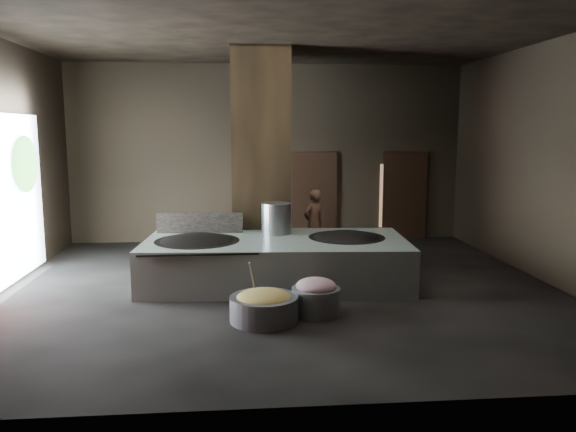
{
  "coord_description": "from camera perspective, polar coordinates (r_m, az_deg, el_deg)",
  "views": [
    {
      "loc": [
        -0.77,
        -9.93,
        2.84
      ],
      "look_at": [
        0.16,
        0.44,
        1.25
      ],
      "focal_mm": 35.0,
      "sensor_mm": 36.0,
      "label": 1
    }
  ],
  "objects": [
    {
      "name": "floor",
      "position": [
        10.37,
        -0.65,
        -7.5
      ],
      "size": [
        10.0,
        9.0,
        0.1
      ],
      "primitive_type": "cube",
      "color": "black",
      "rests_on": "ground"
    },
    {
      "name": "ceiling",
      "position": [
        10.1,
        -0.69,
        18.43
      ],
      "size": [
        10.0,
        9.0,
        0.1
      ],
      "primitive_type": "cube",
      "color": "black",
      "rests_on": "back_wall"
    },
    {
      "name": "back_wall",
      "position": [
        14.51,
        -2.06,
        6.35
      ],
      "size": [
        10.0,
        0.1,
        4.5
      ],
      "primitive_type": "cube",
      "color": "black",
      "rests_on": "ground"
    },
    {
      "name": "front_wall",
      "position": [
        5.46,
        3.01,
        2.46
      ],
      "size": [
        10.0,
        0.1,
        4.5
      ],
      "primitive_type": "cube",
      "color": "black",
      "rests_on": "ground"
    },
    {
      "name": "right_wall",
      "position": [
        11.52,
        25.35,
        4.91
      ],
      "size": [
        0.1,
        9.0,
        4.5
      ],
      "primitive_type": "cube",
      "color": "black",
      "rests_on": "ground"
    },
    {
      "name": "pillar",
      "position": [
        11.85,
        -2.83,
        5.82
      ],
      "size": [
        1.2,
        1.2,
        4.5
      ],
      "primitive_type": "cube",
      "color": "black",
      "rests_on": "ground"
    },
    {
      "name": "hearth_platform",
      "position": [
        10.55,
        -1.24,
        -4.58
      ],
      "size": [
        4.98,
        2.63,
        0.84
      ],
      "primitive_type": "cube",
      "rotation": [
        0.0,
        0.0,
        -0.07
      ],
      "color": "#A3B5A6",
      "rests_on": "ground"
    },
    {
      "name": "platform_cap",
      "position": [
        10.46,
        -1.24,
        -2.48
      ],
      "size": [
        4.73,
        2.27,
        0.03
      ],
      "primitive_type": "cube",
      "color": "black",
      "rests_on": "hearth_platform"
    },
    {
      "name": "wok_left",
      "position": [
        10.43,
        -9.21,
        -2.99
      ],
      "size": [
        1.52,
        1.52,
        0.42
      ],
      "primitive_type": "ellipsoid",
      "color": "black",
      "rests_on": "hearth_platform"
    },
    {
      "name": "wok_left_rim",
      "position": [
        10.42,
        -9.21,
        -2.61
      ],
      "size": [
        1.56,
        1.56,
        0.05
      ],
      "primitive_type": "cylinder",
      "color": "black",
      "rests_on": "hearth_platform"
    },
    {
      "name": "wok_right",
      "position": [
        10.7,
        5.98,
        -2.63
      ],
      "size": [
        1.42,
        1.42,
        0.4
      ],
      "primitive_type": "ellipsoid",
      "color": "black",
      "rests_on": "hearth_platform"
    },
    {
      "name": "wok_right_rim",
      "position": [
        10.68,
        5.99,
        -2.27
      ],
      "size": [
        1.45,
        1.45,
        0.05
      ],
      "primitive_type": "cylinder",
      "color": "black",
      "rests_on": "hearth_platform"
    },
    {
      "name": "stock_pot",
      "position": [
        10.95,
        -1.18,
        -0.3
      ],
      "size": [
        0.59,
        0.59,
        0.63
      ],
      "primitive_type": "cylinder",
      "color": "gray",
      "rests_on": "hearth_platform"
    },
    {
      "name": "splash_guard",
      "position": [
        11.17,
        -8.95,
        -0.75
      ],
      "size": [
        1.68,
        0.17,
        0.42
      ],
      "primitive_type": "cube",
      "rotation": [
        0.0,
        0.0,
        -0.07
      ],
      "color": "black",
      "rests_on": "hearth_platform"
    },
    {
      "name": "cook",
      "position": [
        12.67,
        2.63,
        -0.74
      ],
      "size": [
        0.67,
        0.61,
        1.53
      ],
      "primitive_type": "imported",
      "rotation": [
        0.0,
        0.0,
        3.73
      ],
      "color": "#9D6B50",
      "rests_on": "ground"
    },
    {
      "name": "veg_basin",
      "position": [
        8.55,
        -2.46,
        -9.39
      ],
      "size": [
        1.11,
        1.11,
        0.38
      ],
      "primitive_type": "cylinder",
      "rotation": [
        0.0,
        0.0,
        0.09
      ],
      "color": "slate",
      "rests_on": "ground"
    },
    {
      "name": "veg_fill",
      "position": [
        8.5,
        -2.46,
        -8.36
      ],
      "size": [
        0.85,
        0.85,
        0.26
      ],
      "primitive_type": "ellipsoid",
      "color": "#95A952",
      "rests_on": "veg_basin"
    },
    {
      "name": "ladle",
      "position": [
        8.58,
        -3.53,
        -6.81
      ],
      "size": [
        0.17,
        0.39,
        0.73
      ],
      "primitive_type": "cylinder",
      "rotation": [
        0.49,
        0.0,
        -0.35
      ],
      "color": "gray",
      "rests_on": "veg_basin"
    },
    {
      "name": "meat_basin",
      "position": [
        8.87,
        2.85,
        -8.6
      ],
      "size": [
        0.94,
        0.94,
        0.42
      ],
      "primitive_type": "cylinder",
      "rotation": [
        0.0,
        0.0,
        -0.28
      ],
      "color": "slate",
      "rests_on": "ground"
    },
    {
      "name": "meat_fill",
      "position": [
        8.8,
        2.86,
        -7.09
      ],
      "size": [
        0.63,
        0.63,
        0.24
      ],
      "primitive_type": "ellipsoid",
      "color": "#AF6976",
      "rests_on": "meat_basin"
    },
    {
      "name": "doorway_near",
      "position": [
        14.62,
        2.69,
        1.84
      ],
      "size": [
        1.18,
        0.08,
        2.38
      ],
      "primitive_type": "cube",
      "color": "black",
      "rests_on": "ground"
    },
    {
      "name": "doorway_near_glow",
      "position": [
        14.78,
        1.72,
        1.73
      ],
      "size": [
        0.81,
        0.04,
        1.92
      ],
      "primitive_type": "cube",
      "color": "#8C6647",
      "rests_on": "ground"
    },
    {
      "name": "doorway_far",
      "position": [
        15.13,
        11.74,
        1.9
      ],
      "size": [
        1.18,
        0.08,
        2.38
      ],
      "primitive_type": "cube",
      "color": "black",
      "rests_on": "ground"
    },
    {
      "name": "doorway_far_glow",
      "position": [
        15.07,
        10.72,
        1.71
      ],
      "size": [
        0.78,
        0.04,
        1.84
      ],
      "primitive_type": "cube",
      "color": "#8C6647",
      "rests_on": "ground"
    },
    {
      "name": "tree_silhouette",
      "position": [
        11.96,
        -25.12,
        4.8
      ],
      "size": [
        0.28,
        1.1,
        1.1
      ],
      "primitive_type": "ellipsoid",
      "color": "#194714",
      "rests_on": "left_opening"
    }
  ]
}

